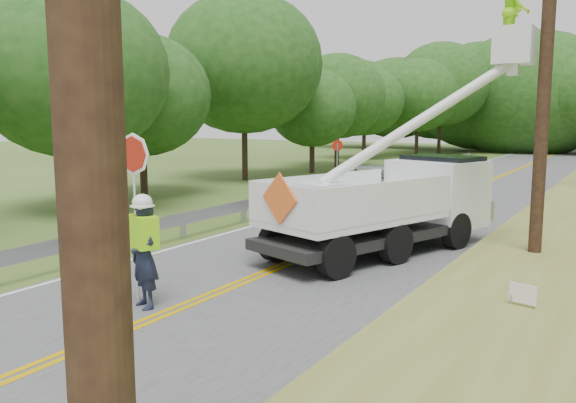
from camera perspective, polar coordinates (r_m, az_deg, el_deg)
The scene contains 11 objects.
ground at distance 9.73m, azimuth -19.00°, elevation -13.17°, with size 140.00×140.00×0.00m, color #3D5319.
road at distance 21.25m, azimuth 11.16°, elevation -1.35°, with size 7.20×96.00×0.03m.
guardrail at distance 23.61m, azimuth 2.74°, elevation 1.07°, with size 0.18×48.00×0.77m.
treeline_left at distance 39.23m, azimuth 4.11°, elevation 10.97°, with size 11.06×54.97×10.14m.
treeline_horizon at distance 62.21m, azimuth 25.95°, elevation 9.23°, with size 56.22×14.21×12.38m.
flagger at distance 11.01m, azimuth -13.71°, elevation -4.27°, with size 1.20×0.69×3.15m.
bucket_truck at distance 15.75m, azimuth 11.74°, elevation 0.95°, with size 5.42×7.16×6.69m.
suv_silver at distance 23.40m, azimuth 8.00°, elevation 1.60°, with size 2.66×5.77×1.60m, color #B4B8BC.
suv_darkgrey at distance 31.56m, azimuth 13.79°, elevation 3.05°, with size 2.12×5.21×1.51m, color #34373C.
stop_sign_permanent at distance 26.65m, azimuth 4.75°, elevation 4.16°, with size 0.43×0.34×2.45m.
yard_sign at distance 10.83m, azimuth 21.63°, elevation -8.40°, with size 0.46×0.14×0.68m.
Camera 1 is at (7.04, -5.75, 3.47)m, focal length 37.01 mm.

